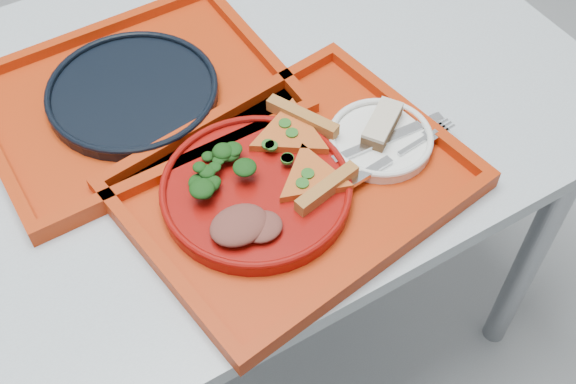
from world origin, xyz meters
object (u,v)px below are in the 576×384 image
Objects in this scene: dinner_plate at (256,192)px; tray_main at (294,187)px; tray_far at (134,100)px; dessert_bar at (382,124)px; navy_plate at (133,94)px.

tray_main is at bearing -10.30° from dinner_plate.
dinner_plate reaches higher than tray_main.
dinner_plate is (0.07, -0.26, 0.02)m from tray_far.
dessert_bar is at bearing 0.69° from dinner_plate.
dinner_plate is at bearing 161.57° from tray_main.
navy_plate is at bearing 104.60° from dinner_plate.
tray_main is 0.30m from tray_far.
dinner_plate is 0.21m from dessert_bar.
dinner_plate is 0.27m from navy_plate.
tray_far is 0.38m from dessert_bar.
dinner_plate is at bearing -76.32° from tray_far.
dessert_bar is at bearing -43.00° from navy_plate.
navy_plate is (-0.07, 0.26, -0.00)m from dinner_plate.
dessert_bar is (0.21, 0.00, 0.02)m from dinner_plate.
tray_main is 0.30m from navy_plate.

